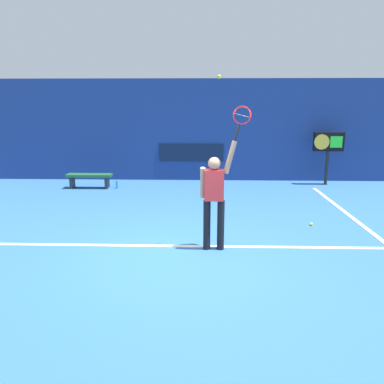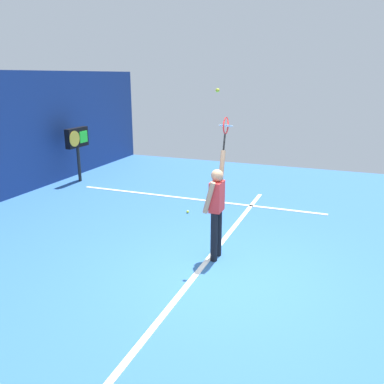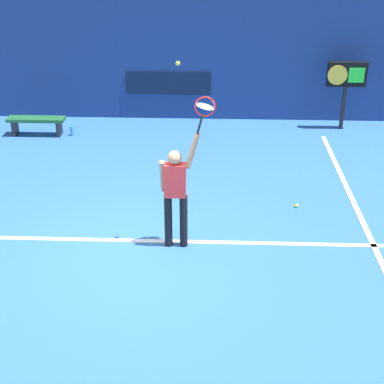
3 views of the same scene
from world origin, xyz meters
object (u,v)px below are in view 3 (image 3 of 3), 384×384
tennis_player (176,190)px  spare_ball (296,206)px  scoreboard_clock (346,77)px  court_bench (36,122)px  tennis_ball (178,63)px  water_bottle (72,131)px  tennis_racket (204,109)px

tennis_player → spare_ball: (2.16, 1.43, -0.98)m
scoreboard_clock → court_bench: size_ratio=1.22×
tennis_ball → water_bottle: 6.51m
tennis_racket → tennis_ball: (-0.39, 0.04, 0.66)m
tennis_ball → water_bottle: size_ratio=0.28×
scoreboard_clock → spare_ball: bearing=-110.6°
tennis_player → tennis_racket: size_ratio=3.16×
tennis_ball → tennis_player: bearing=-147.5°
court_bench → scoreboard_clock: bearing=5.8°
tennis_racket → scoreboard_clock: size_ratio=0.37×
tennis_player → spare_ball: size_ratio=29.16×
tennis_player → tennis_racket: tennis_racket is taller
tennis_player → scoreboard_clock: 6.96m
tennis_ball → scoreboard_clock: tennis_ball is taller
tennis_ball → scoreboard_clock: bearing=57.0°
tennis_racket → court_bench: tennis_racket is taller
tennis_racket → scoreboard_clock: bearing=60.0°
tennis_player → water_bottle: 5.89m
tennis_racket → spare_ball: (1.72, 1.44, -2.33)m
tennis_racket → court_bench: bearing=129.8°
tennis_player → court_bench: size_ratio=1.42×
water_bottle → court_bench: bearing=180.0°
spare_ball → water_bottle: bearing=144.5°
tennis_ball → spare_ball: 3.92m
water_bottle → scoreboard_clock: bearing=6.6°
scoreboard_clock → water_bottle: (-6.71, -0.77, -1.21)m
court_bench → water_bottle: (0.86, 0.00, -0.22)m
tennis_player → tennis_racket: 1.43m
tennis_racket → court_bench: 6.88m
tennis_racket → court_bench: (-4.21, 5.05, -2.03)m
scoreboard_clock → court_bench: (-7.57, -0.77, -0.99)m
tennis_player → water_bottle: tennis_player is taller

